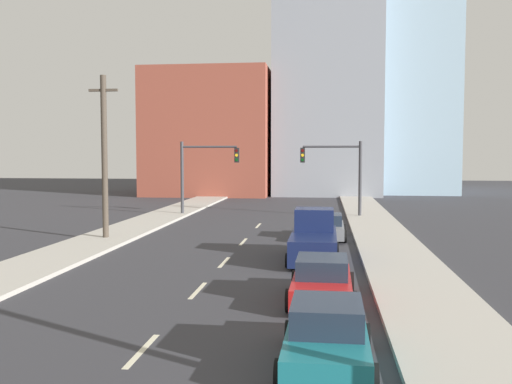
{
  "coord_description": "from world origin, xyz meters",
  "views": [
    {
      "loc": [
        4.32,
        -4.15,
        4.71
      ],
      "look_at": [
        -0.18,
        32.98,
        2.2
      ],
      "focal_mm": 40.0,
      "sensor_mm": 36.0,
      "label": 1
    }
  ],
  "objects_px": {
    "sedan_red": "(322,281)",
    "pickup_truck_navy": "(314,240)",
    "sedan_gray": "(327,227)",
    "traffic_signal_left": "(200,167)",
    "traffic_signal_right": "(342,168)",
    "utility_pole_left_mid": "(104,156)",
    "sedan_teal": "(327,337)"
  },
  "relations": [
    {
      "from": "pickup_truck_navy",
      "to": "sedan_gray",
      "type": "xyz_separation_m",
      "value": [
        0.6,
        6.46,
        -0.25
      ]
    },
    {
      "from": "traffic_signal_left",
      "to": "sedan_gray",
      "type": "relative_size",
      "value": 1.28
    },
    {
      "from": "pickup_truck_navy",
      "to": "sedan_gray",
      "type": "bearing_deg",
      "value": 85.03
    },
    {
      "from": "utility_pole_left_mid",
      "to": "pickup_truck_navy",
      "type": "distance_m",
      "value": 12.74
    },
    {
      "from": "traffic_signal_left",
      "to": "traffic_signal_right",
      "type": "relative_size",
      "value": 1.0
    },
    {
      "from": "traffic_signal_right",
      "to": "traffic_signal_left",
      "type": "bearing_deg",
      "value": 180.0
    },
    {
      "from": "sedan_teal",
      "to": "sedan_gray",
      "type": "relative_size",
      "value": 0.98
    },
    {
      "from": "traffic_signal_right",
      "to": "pickup_truck_navy",
      "type": "bearing_deg",
      "value": -95.56
    },
    {
      "from": "sedan_teal",
      "to": "sedan_gray",
      "type": "height_order",
      "value": "sedan_teal"
    },
    {
      "from": "pickup_truck_navy",
      "to": "sedan_gray",
      "type": "height_order",
      "value": "pickup_truck_navy"
    },
    {
      "from": "traffic_signal_left",
      "to": "traffic_signal_right",
      "type": "bearing_deg",
      "value": 0.0
    },
    {
      "from": "traffic_signal_left",
      "to": "sedan_red",
      "type": "height_order",
      "value": "traffic_signal_left"
    },
    {
      "from": "sedan_gray",
      "to": "pickup_truck_navy",
      "type": "bearing_deg",
      "value": -94.57
    },
    {
      "from": "utility_pole_left_mid",
      "to": "sedan_teal",
      "type": "height_order",
      "value": "utility_pole_left_mid"
    },
    {
      "from": "traffic_signal_right",
      "to": "pickup_truck_navy",
      "type": "relative_size",
      "value": 1.03
    },
    {
      "from": "utility_pole_left_mid",
      "to": "sedan_teal",
      "type": "distance_m",
      "value": 21.24
    },
    {
      "from": "traffic_signal_right",
      "to": "sedan_gray",
      "type": "relative_size",
      "value": 1.28
    },
    {
      "from": "utility_pole_left_mid",
      "to": "pickup_truck_navy",
      "type": "xyz_separation_m",
      "value": [
        11.37,
        -4.42,
        -3.69
      ]
    },
    {
      "from": "pickup_truck_navy",
      "to": "utility_pole_left_mid",
      "type": "bearing_deg",
      "value": 159.08
    },
    {
      "from": "sedan_red",
      "to": "pickup_truck_navy",
      "type": "height_order",
      "value": "pickup_truck_navy"
    },
    {
      "from": "pickup_truck_navy",
      "to": "sedan_gray",
      "type": "relative_size",
      "value": 1.25
    },
    {
      "from": "traffic_signal_right",
      "to": "utility_pole_left_mid",
      "type": "xyz_separation_m",
      "value": [
        -13.05,
        -12.84,
        0.89
      ]
    },
    {
      "from": "utility_pole_left_mid",
      "to": "sedan_teal",
      "type": "bearing_deg",
      "value": -55.25
    },
    {
      "from": "traffic_signal_left",
      "to": "sedan_red",
      "type": "xyz_separation_m",
      "value": [
        9.4,
        -24.4,
        -3.03
      ]
    },
    {
      "from": "sedan_red",
      "to": "sedan_teal",
      "type": "bearing_deg",
      "value": -87.79
    },
    {
      "from": "traffic_signal_left",
      "to": "sedan_red",
      "type": "relative_size",
      "value": 1.28
    },
    {
      "from": "utility_pole_left_mid",
      "to": "sedan_red",
      "type": "height_order",
      "value": "utility_pole_left_mid"
    },
    {
      "from": "utility_pole_left_mid",
      "to": "sedan_red",
      "type": "relative_size",
      "value": 2.02
    },
    {
      "from": "sedan_gray",
      "to": "traffic_signal_left",
      "type": "bearing_deg",
      "value": 132.34
    },
    {
      "from": "traffic_signal_left",
      "to": "traffic_signal_right",
      "type": "distance_m",
      "value": 10.68
    },
    {
      "from": "sedan_red",
      "to": "traffic_signal_left",
      "type": "bearing_deg",
      "value": 111.9
    },
    {
      "from": "pickup_truck_navy",
      "to": "sedan_teal",
      "type": "bearing_deg",
      "value": -87.28
    }
  ]
}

